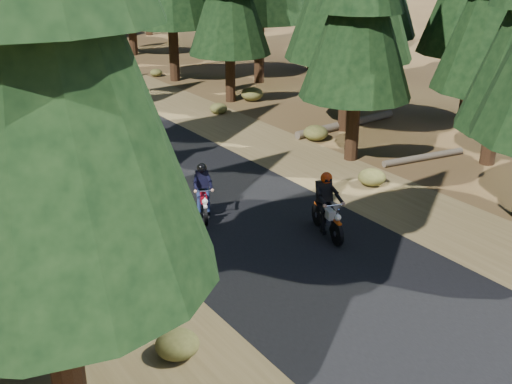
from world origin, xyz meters
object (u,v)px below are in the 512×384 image
log_near (346,124)px  rider_lead (327,215)px  rider_follow (203,200)px  log_far (424,157)px

log_near → rider_lead: bearing=-137.8°
rider_follow → log_far: bearing=-156.1°
rider_follow → rider_lead: bearing=151.1°
log_near → log_far: size_ratio=1.57×
log_near → rider_follow: size_ratio=2.98×
rider_lead → log_far: bearing=-141.5°
log_far → log_near: bearing=92.4°
log_far → rider_lead: (-6.73, -2.77, 0.46)m
log_far → rider_follow: rider_follow is taller
log_near → rider_follow: (-9.34, -4.56, 0.36)m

